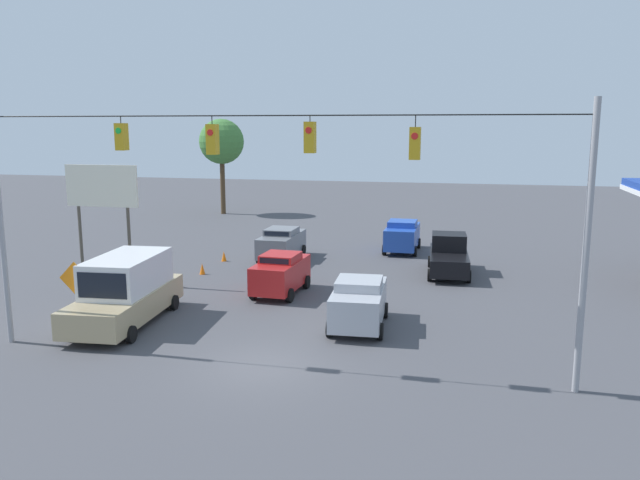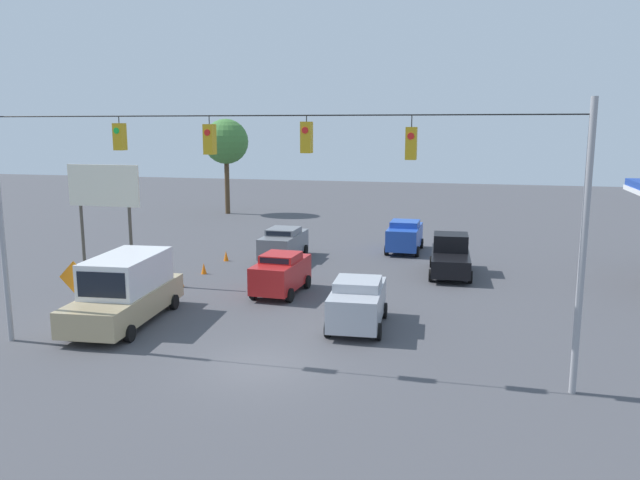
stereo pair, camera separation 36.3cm
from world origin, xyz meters
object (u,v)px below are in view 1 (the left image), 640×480
at_px(box_truck_tan_parked_shoulder, 126,290).
at_px(overhead_signal_span, 262,197).
at_px(sedan_grey_withflow_far, 282,243).
at_px(traffic_cone_third, 180,281).
at_px(tree_horizon_left, 222,142).
at_px(traffic_cone_fourth, 202,269).
at_px(roadside_billboard, 102,196).
at_px(sedan_blue_oncoming_deep, 402,235).
at_px(traffic_cone_second, 142,299).
at_px(sedan_red_withflow_mid, 281,273).
at_px(traffic_cone_fifth, 224,256).
at_px(sedan_silver_crossing_near, 359,302).
at_px(pickup_truck_black_oncoming_far, 449,256).
at_px(traffic_cone_nearest, 109,320).
at_px(work_zone_sign, 75,284).

bearing_deg(box_truck_tan_parked_shoulder, overhead_signal_span, 155.82).
relative_size(sedan_grey_withflow_far, traffic_cone_third, 7.51).
distance_m(traffic_cone_third, tree_horizon_left, 27.10).
height_order(traffic_cone_fourth, tree_horizon_left, tree_horizon_left).
xyz_separation_m(overhead_signal_span, roadside_billboard, (11.18, -8.68, -1.17)).
xyz_separation_m(sedan_blue_oncoming_deep, traffic_cone_second, (9.97, 14.84, -0.73)).
bearing_deg(sedan_red_withflow_mid, traffic_cone_fifth, -49.34).
distance_m(sedan_silver_crossing_near, tree_horizon_left, 34.49).
height_order(sedan_blue_oncoming_deep, box_truck_tan_parked_shoulder, box_truck_tan_parked_shoulder).
distance_m(traffic_cone_second, traffic_cone_fourth, 6.21).
distance_m(sedan_silver_crossing_near, sedan_grey_withflow_far, 13.31).
xyz_separation_m(pickup_truck_black_oncoming_far, traffic_cone_third, (12.81, 5.90, -0.68)).
xyz_separation_m(box_truck_tan_parked_shoulder, traffic_cone_fourth, (0.43, -8.45, -1.05)).
xyz_separation_m(sedan_silver_crossing_near, sedan_red_withflow_mid, (4.41, -4.09, -0.00)).
relative_size(sedan_red_withflow_mid, roadside_billboard, 0.68).
bearing_deg(overhead_signal_span, sedan_grey_withflow_far, -75.51).
distance_m(sedan_blue_oncoming_deep, traffic_cone_nearest, 20.38).
xyz_separation_m(overhead_signal_span, traffic_cone_fourth, (7.25, -11.51, -5.29)).
distance_m(sedan_silver_crossing_near, traffic_cone_second, 9.83).
xyz_separation_m(roadside_billboard, work_zone_sign, (-3.33, 7.42, -2.43)).
height_order(sedan_blue_oncoming_deep, traffic_cone_fourth, sedan_blue_oncoming_deep).
bearing_deg(traffic_cone_second, traffic_cone_fourth, -91.26).
height_order(sedan_blue_oncoming_deep, traffic_cone_second, sedan_blue_oncoming_deep).
bearing_deg(traffic_cone_second, traffic_cone_third, -93.13).
relative_size(overhead_signal_span, sedan_red_withflow_mid, 4.86).
xyz_separation_m(sedan_grey_withflow_far, sedan_blue_oncoming_deep, (-6.77, -3.97, 0.05)).
xyz_separation_m(pickup_truck_black_oncoming_far, sedan_red_withflow_mid, (7.63, 5.90, 0.03)).
height_order(traffic_cone_second, traffic_cone_fourth, same).
bearing_deg(pickup_truck_black_oncoming_far, work_zone_sign, 44.71).
relative_size(sedan_blue_oncoming_deep, tree_horizon_left, 0.50).
relative_size(sedan_grey_withflow_far, sedan_blue_oncoming_deep, 1.06).
bearing_deg(work_zone_sign, traffic_cone_second, -96.57).
xyz_separation_m(box_truck_tan_parked_shoulder, traffic_cone_second, (0.57, -2.25, -1.05)).
distance_m(traffic_cone_third, traffic_cone_fifth, 6.20).
relative_size(traffic_cone_nearest, work_zone_sign, 0.21).
relative_size(overhead_signal_span, tree_horizon_left, 2.32).
distance_m(sedan_silver_crossing_near, sedan_blue_oncoming_deep, 15.55).
distance_m(traffic_cone_fourth, roadside_billboard, 6.36).
bearing_deg(traffic_cone_fifth, tree_horizon_left, -68.30).
relative_size(traffic_cone_second, traffic_cone_fifth, 1.00).
relative_size(overhead_signal_span, work_zone_sign, 6.94).
relative_size(traffic_cone_third, roadside_billboard, 0.10).
distance_m(box_truck_tan_parked_shoulder, traffic_cone_second, 2.54).
xyz_separation_m(sedan_grey_withflow_far, tree_horizon_left, (10.74, -17.75, 5.45)).
bearing_deg(box_truck_tan_parked_shoulder, sedan_blue_oncoming_deep, -118.83).
xyz_separation_m(traffic_cone_fifth, roadside_billboard, (3.84, 6.19, 4.12)).
bearing_deg(roadside_billboard, traffic_cone_third, -179.99).
bearing_deg(traffic_cone_third, traffic_cone_nearest, 90.13).
bearing_deg(roadside_billboard, traffic_cone_fourth, -144.25).
xyz_separation_m(box_truck_tan_parked_shoulder, roadside_billboard, (4.36, -5.62, 3.07)).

